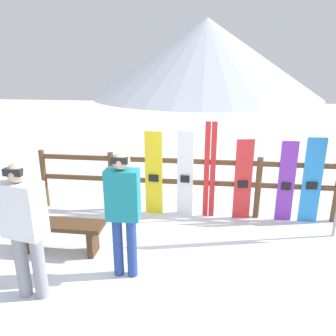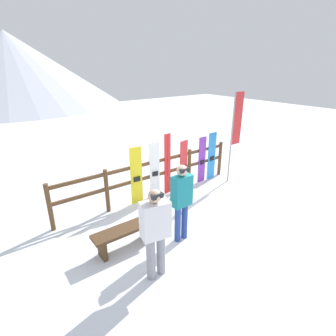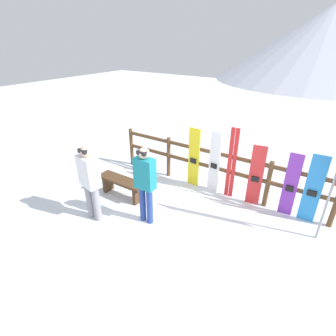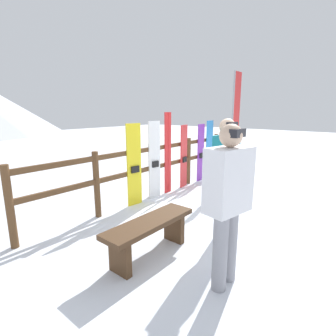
{
  "view_description": "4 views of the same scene",
  "coord_description": "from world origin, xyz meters",
  "px_view_note": "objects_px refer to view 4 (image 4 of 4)",
  "views": [
    {
      "loc": [
        0.42,
        -3.73,
        2.58
      ],
      "look_at": [
        -0.17,
        0.93,
        1.08
      ],
      "focal_mm": 35.0,
      "sensor_mm": 36.0,
      "label": 1
    },
    {
      "loc": [
        -3.46,
        -3.68,
        3.35
      ],
      "look_at": [
        -0.03,
        0.93,
        1.07
      ],
      "focal_mm": 28.0,
      "sensor_mm": 36.0,
      "label": 2
    },
    {
      "loc": [
        2.22,
        -3.62,
        3.41
      ],
      "look_at": [
        -0.72,
        0.78,
        0.75
      ],
      "focal_mm": 28.0,
      "sensor_mm": 36.0,
      "label": 3
    },
    {
      "loc": [
        -3.71,
        -1.81,
        1.74
      ],
      "look_at": [
        -0.59,
        0.75,
        0.84
      ],
      "focal_mm": 28.0,
      "sensor_mm": 36.0,
      "label": 4
    }
  ],
  "objects_px": {
    "snowboard_purple": "(201,153)",
    "snowboard_blue": "(209,149)",
    "bench": "(150,230)",
    "snowboard_white": "(155,160)",
    "ski_pair_red": "(168,153)",
    "rental_flag": "(235,112)",
    "snowboard_yellow": "(134,165)",
    "person_white": "(228,197)",
    "person_teal": "(225,169)",
    "snowboard_red": "(184,157)"
  },
  "relations": [
    {
      "from": "snowboard_purple",
      "to": "snowboard_blue",
      "type": "height_order",
      "value": "snowboard_blue"
    },
    {
      "from": "bench",
      "to": "snowboard_white",
      "type": "height_order",
      "value": "snowboard_white"
    },
    {
      "from": "ski_pair_red",
      "to": "rental_flag",
      "type": "height_order",
      "value": "rental_flag"
    },
    {
      "from": "snowboard_yellow",
      "to": "ski_pair_red",
      "type": "xyz_separation_m",
      "value": [
        0.97,
        0.0,
        0.1
      ]
    },
    {
      "from": "snowboard_yellow",
      "to": "snowboard_blue",
      "type": "relative_size",
      "value": 1.02
    },
    {
      "from": "rental_flag",
      "to": "snowboard_yellow",
      "type": "bearing_deg",
      "value": 171.21
    },
    {
      "from": "person_white",
      "to": "snowboard_purple",
      "type": "distance_m",
      "value": 4.04
    },
    {
      "from": "person_teal",
      "to": "snowboard_purple",
      "type": "bearing_deg",
      "value": 38.68
    },
    {
      "from": "person_white",
      "to": "snowboard_red",
      "type": "relative_size",
      "value": 1.15
    },
    {
      "from": "person_teal",
      "to": "snowboard_blue",
      "type": "height_order",
      "value": "person_teal"
    },
    {
      "from": "snowboard_yellow",
      "to": "rental_flag",
      "type": "bearing_deg",
      "value": -8.79
    },
    {
      "from": "snowboard_red",
      "to": "snowboard_purple",
      "type": "height_order",
      "value": "snowboard_red"
    },
    {
      "from": "person_white",
      "to": "snowboard_yellow",
      "type": "distance_m",
      "value": 2.58
    },
    {
      "from": "snowboard_white",
      "to": "snowboard_purple",
      "type": "distance_m",
      "value": 1.7
    },
    {
      "from": "bench",
      "to": "person_teal",
      "type": "bearing_deg",
      "value": -21.9
    },
    {
      "from": "snowboard_red",
      "to": "snowboard_blue",
      "type": "height_order",
      "value": "snowboard_blue"
    },
    {
      "from": "ski_pair_red",
      "to": "snowboard_red",
      "type": "height_order",
      "value": "ski_pair_red"
    },
    {
      "from": "person_teal",
      "to": "snowboard_red",
      "type": "bearing_deg",
      "value": 49.15
    },
    {
      "from": "snowboard_red",
      "to": "person_teal",
      "type": "bearing_deg",
      "value": -130.85
    },
    {
      "from": "person_teal",
      "to": "snowboard_purple",
      "type": "height_order",
      "value": "person_teal"
    },
    {
      "from": "snowboard_white",
      "to": "snowboard_purple",
      "type": "xyz_separation_m",
      "value": [
        1.7,
        -0.0,
        -0.06
      ]
    },
    {
      "from": "person_white",
      "to": "snowboard_white",
      "type": "xyz_separation_m",
      "value": [
        1.57,
        2.37,
        -0.17
      ]
    },
    {
      "from": "bench",
      "to": "ski_pair_red",
      "type": "relative_size",
      "value": 0.74
    },
    {
      "from": "snowboard_white",
      "to": "bench",
      "type": "bearing_deg",
      "value": -139.35
    },
    {
      "from": "snowboard_white",
      "to": "snowboard_blue",
      "type": "xyz_separation_m",
      "value": [
        2.1,
        -0.0,
        -0.03
      ]
    },
    {
      "from": "bench",
      "to": "person_white",
      "type": "relative_size",
      "value": 0.78
    },
    {
      "from": "rental_flag",
      "to": "snowboard_white",
      "type": "bearing_deg",
      "value": 169.32
    },
    {
      "from": "snowboard_white",
      "to": "ski_pair_red",
      "type": "bearing_deg",
      "value": 0.46
    },
    {
      "from": "snowboard_yellow",
      "to": "snowboard_blue",
      "type": "distance_m",
      "value": 2.65
    },
    {
      "from": "person_teal",
      "to": "ski_pair_red",
      "type": "xyz_separation_m",
      "value": [
        1.03,
        1.85,
        -0.11
      ]
    },
    {
      "from": "snowboard_purple",
      "to": "ski_pair_red",
      "type": "bearing_deg",
      "value": 179.84
    },
    {
      "from": "snowboard_red",
      "to": "rental_flag",
      "type": "height_order",
      "value": "rental_flag"
    },
    {
      "from": "person_teal",
      "to": "snowboard_red",
      "type": "distance_m",
      "value": 2.45
    },
    {
      "from": "snowboard_white",
      "to": "snowboard_blue",
      "type": "relative_size",
      "value": 1.04
    },
    {
      "from": "ski_pair_red",
      "to": "rental_flag",
      "type": "relative_size",
      "value": 0.64
    },
    {
      "from": "bench",
      "to": "snowboard_yellow",
      "type": "bearing_deg",
      "value": 52.12
    },
    {
      "from": "person_white",
      "to": "snowboard_white",
      "type": "height_order",
      "value": "person_white"
    },
    {
      "from": "snowboard_white",
      "to": "snowboard_blue",
      "type": "height_order",
      "value": "snowboard_white"
    },
    {
      "from": "person_teal",
      "to": "person_white",
      "type": "bearing_deg",
      "value": -151.61
    },
    {
      "from": "person_white",
      "to": "snowboard_yellow",
      "type": "relative_size",
      "value": 1.08
    },
    {
      "from": "bench",
      "to": "snowboard_blue",
      "type": "height_order",
      "value": "snowboard_blue"
    },
    {
      "from": "person_teal",
      "to": "ski_pair_red",
      "type": "relative_size",
      "value": 0.96
    },
    {
      "from": "ski_pair_red",
      "to": "snowboard_blue",
      "type": "relative_size",
      "value": 1.15
    },
    {
      "from": "ski_pair_red",
      "to": "snowboard_yellow",
      "type": "bearing_deg",
      "value": -179.8
    },
    {
      "from": "snowboard_white",
      "to": "ski_pair_red",
      "type": "xyz_separation_m",
      "value": [
        0.42,
        0.0,
        0.09
      ]
    },
    {
      "from": "person_white",
      "to": "rental_flag",
      "type": "bearing_deg",
      "value": 24.96
    },
    {
      "from": "ski_pair_red",
      "to": "rental_flag",
      "type": "distance_m",
      "value": 2.29
    },
    {
      "from": "snowboard_white",
      "to": "snowboard_blue",
      "type": "bearing_deg",
      "value": -0.0
    },
    {
      "from": "snowboard_blue",
      "to": "rental_flag",
      "type": "distance_m",
      "value": 1.13
    },
    {
      "from": "person_white",
      "to": "snowboard_purple",
      "type": "relative_size",
      "value": 1.16
    }
  ]
}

